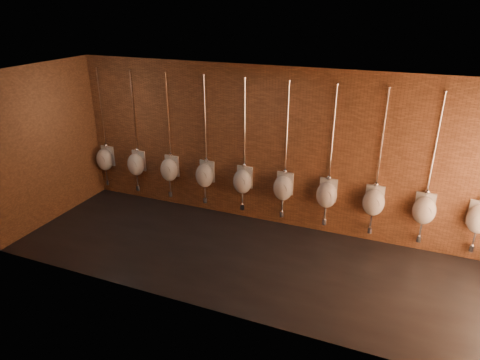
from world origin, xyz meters
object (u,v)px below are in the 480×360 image
object	(u,v)px
urinal_1	(136,164)
urinal_8	(424,209)
urinal_0	(105,159)
urinal_7	(374,201)
urinal_6	(327,194)
urinal_3	(205,175)
urinal_5	(283,187)
urinal_9	(479,218)
urinal_4	(243,181)
urinal_2	(169,169)

from	to	relation	value
urinal_1	urinal_8	world-z (taller)	same
urinal_8	urinal_0	bearing A→B (deg)	180.00
urinal_7	urinal_0	bearing A→B (deg)	180.00
urinal_6	urinal_7	bearing A→B (deg)	0.00
urinal_3	urinal_0	bearing A→B (deg)	180.00
urinal_7	urinal_6	bearing A→B (deg)	180.00
urinal_1	urinal_5	distance (m)	3.46
urinal_7	urinal_9	distance (m)	1.73
urinal_4	urinal_5	world-z (taller)	same
urinal_1	urinal_3	distance (m)	1.73
urinal_2	urinal_4	world-z (taller)	same
urinal_3	urinal_7	distance (m)	3.46
urinal_3	urinal_2	bearing A→B (deg)	180.00
urinal_0	urinal_7	bearing A→B (deg)	0.00
urinal_1	urinal_3	bearing A→B (deg)	0.00
urinal_4	urinal_5	bearing A→B (deg)	0.00
urinal_3	urinal_4	bearing A→B (deg)	0.00
urinal_1	urinal_2	xyz separation A→B (m)	(0.86, 0.00, 0.00)
urinal_4	urinal_9	distance (m)	4.32
urinal_5	urinal_7	size ratio (longest dim) A/B	1.00
urinal_3	urinal_1	bearing A→B (deg)	180.00
urinal_6	urinal_7	size ratio (longest dim) A/B	1.00
urinal_1	urinal_2	size ratio (longest dim) A/B	1.00
urinal_1	urinal_7	xyz separation A→B (m)	(5.18, 0.00, 0.00)
urinal_3	urinal_4	size ratio (longest dim) A/B	1.00
urinal_1	urinal_3	size ratio (longest dim) A/B	1.00
urinal_1	urinal_2	distance (m)	0.86
urinal_0	urinal_1	size ratio (longest dim) A/B	1.00
urinal_3	urinal_8	xyz separation A→B (m)	(4.32, 0.00, 0.00)
urinal_6	urinal_9	bearing A→B (deg)	0.00
urinal_8	urinal_9	size ratio (longest dim) A/B	1.00
urinal_2	urinal_5	bearing A→B (deg)	0.00
urinal_5	urinal_2	bearing A→B (deg)	180.00
urinal_6	urinal_8	world-z (taller)	same
urinal_7	urinal_1	bearing A→B (deg)	180.00
urinal_8	urinal_9	bearing A→B (deg)	0.00
urinal_0	urinal_3	bearing A→B (deg)	0.00
urinal_3	urinal_5	world-z (taller)	same
urinal_4	urinal_7	size ratio (longest dim) A/B	1.00
urinal_2	urinal_9	bearing A→B (deg)	0.00
urinal_3	urinal_8	world-z (taller)	same
urinal_6	urinal_9	world-z (taller)	same
urinal_6	urinal_8	bearing A→B (deg)	0.00
urinal_4	urinal_5	distance (m)	0.86
urinal_5	urinal_6	bearing A→B (deg)	0.00
urinal_3	urinal_9	world-z (taller)	same
urinal_2	urinal_3	bearing A→B (deg)	0.00
urinal_1	urinal_9	bearing A→B (deg)	0.00
urinal_5	urinal_6	distance (m)	0.86
urinal_0	urinal_2	distance (m)	1.73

